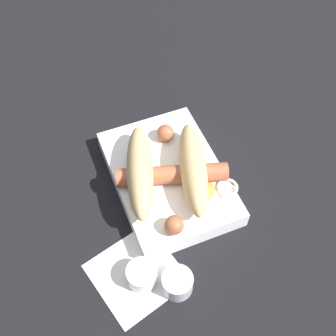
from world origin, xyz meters
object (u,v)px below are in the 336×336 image
Objects in this scene: sausage at (169,175)px; condiment_cup_near at (142,276)px; condiment_cup_far at (177,283)px; food_tray at (168,177)px; bread_roll at (167,170)px.

condiment_cup_near is at bearing -36.34° from sausage.
food_tray is at bearing 162.31° from condiment_cup_far.
condiment_cup_far is at bearing -17.69° from food_tray.
food_tray is 0.03m from sausage.
condiment_cup_near and condiment_cup_far have the same top height.
bread_roll is (0.01, -0.01, 0.04)m from food_tray.
condiment_cup_near is 0.05m from condiment_cup_far.
condiment_cup_far is (0.03, 0.04, 0.00)m from condiment_cup_near.
bread_roll is at bearing 163.44° from condiment_cup_far.
condiment_cup_far is (0.16, -0.05, -0.04)m from bread_roll.
condiment_cup_far is at bearing -18.04° from sausage.
food_tray is 1.19× the size of bread_roll.
bread_roll reaches higher than condiment_cup_far.
sausage is (0.00, 0.00, -0.01)m from bread_roll.
sausage is at bearing 34.76° from bread_roll.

